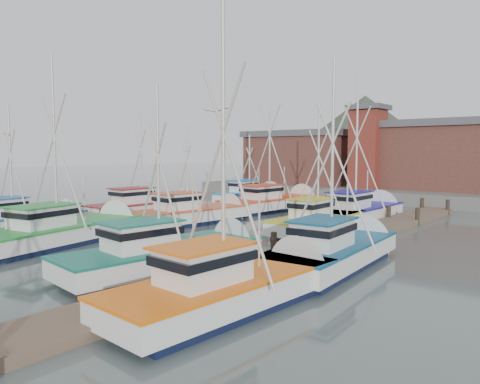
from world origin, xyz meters
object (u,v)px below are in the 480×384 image
Objects in this scene: boat_4 at (69,230)px; boat_8 at (196,214)px; boat_12 at (276,202)px; lookout_tower at (368,146)px.

boat_8 is at bearing 76.11° from boat_4.
boat_4 is 0.90× the size of boat_12.
boat_4 reaches higher than boat_8.
boat_8 is (0.49, 9.35, -0.01)m from boat_4.
boat_4 is (-2.72, -32.29, -4.86)m from lookout_tower.
boat_4 is 1.15× the size of boat_8.
boat_12 reaches higher than boat_4.
boat_12 is (0.01, 9.62, 0.02)m from boat_8.
boat_12 reaches higher than lookout_tower.
boat_8 is (-2.23, -22.94, -4.87)m from lookout_tower.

